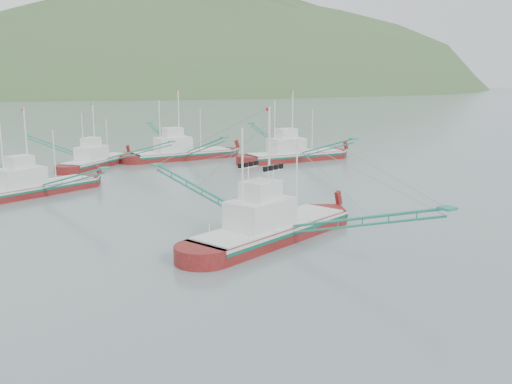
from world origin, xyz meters
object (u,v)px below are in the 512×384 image
main_boat (272,213)px  bg_boat_extra (181,149)px  bg_boat_far (97,152)px  bg_boat_right (294,150)px  bg_boat_left (32,177)px

main_boat → bg_boat_extra: 46.66m
bg_boat_far → bg_boat_extra: bearing=-39.0°
bg_boat_right → bg_boat_left: (-39.38, -5.05, 0.40)m
bg_boat_right → bg_boat_far: bearing=162.1°
bg_boat_right → bg_boat_far: (-26.97, 11.19, 0.51)m
bg_boat_left → bg_boat_extra: size_ratio=0.86×
bg_boat_left → bg_boat_right: bearing=-11.4°
bg_boat_left → bg_boat_far: (12.41, 16.24, 0.11)m
bg_boat_far → bg_boat_right: bearing=-59.9°
bg_boat_right → bg_boat_far: 29.20m
bg_boat_left → bg_boat_far: bg_boat_left is taller
bg_boat_far → bg_boat_left: bearing=-164.8°
bg_boat_right → bg_boat_extra: (-13.76, 10.82, 0.00)m
bg_boat_right → bg_boat_far: size_ratio=1.33×
bg_boat_left → bg_boat_extra: bearing=13.1°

